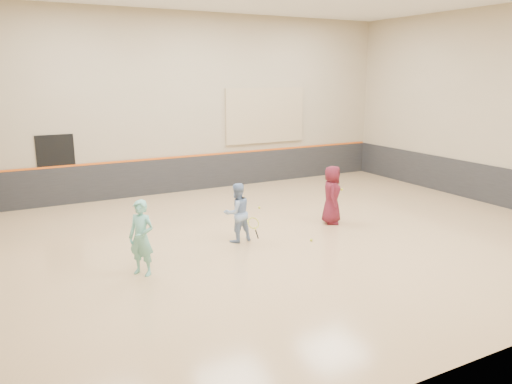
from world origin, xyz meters
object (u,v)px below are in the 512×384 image
young_man (332,195)px  girl (141,238)px  spare_racket (243,220)px  instructor (237,213)px

young_man → girl: bearing=135.6°
spare_racket → girl: bearing=-145.8°
spare_racket → young_man: bearing=-31.4°
girl → young_man: size_ratio=0.98×
instructor → spare_racket: 1.80m
instructor → girl: bearing=14.8°
girl → young_man: (5.54, 1.10, 0.02)m
instructor → spare_racket: size_ratio=2.36×
girl → spare_racket: bearing=84.6°
instructor → spare_racket: instructor is taller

